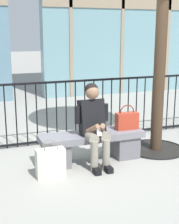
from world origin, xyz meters
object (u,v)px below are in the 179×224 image
seated_person_with_phone (94,122)px  handbag_on_bench (127,120)px  shopping_bag (51,163)px  stone_bench (92,144)px

seated_person_with_phone → handbag_on_bench: seated_person_with_phone is taller
seated_person_with_phone → handbag_on_bench: (0.60, 0.12, -0.06)m
handbag_on_bench → shopping_bag: (-1.31, -0.32, -0.38)m
stone_bench → seated_person_with_phone: bearing=-98.6°
stone_bench → seated_person_with_phone: size_ratio=1.32×
seated_person_with_phone → shopping_bag: 0.86m
stone_bench → handbag_on_bench: 0.66m
handbag_on_bench → seated_person_with_phone: bearing=-168.8°
handbag_on_bench → shopping_bag: bearing=-166.2°
stone_bench → handbag_on_bench: (0.58, -0.01, 0.32)m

